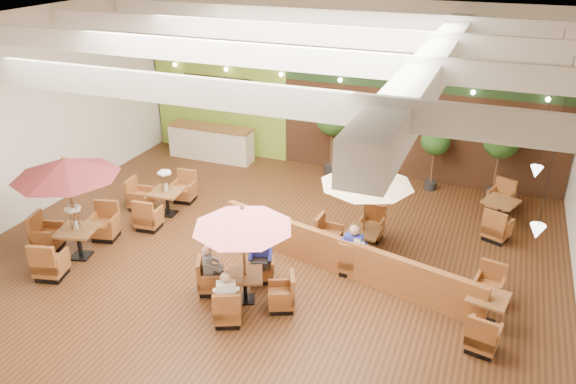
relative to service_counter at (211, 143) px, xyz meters
The scene contains 17 objects.
room 6.78m from the service_counter, 39.88° to the right, with size 14.04×14.00×5.52m.
service_counter is the anchor object (origin of this frame).
booth_divider 8.30m from the service_counter, 40.26° to the right, with size 6.76×0.18×0.94m, color brown.
table_0 7.11m from the service_counter, 89.24° to the right, with size 2.59×2.72×2.66m.
table_1 8.59m from the service_counter, 56.55° to the right, with size 2.40×2.40×2.31m.
table_2 7.94m from the service_counter, 33.76° to the right, with size 2.30×2.36×2.42m.
table_3 4.30m from the service_counter, 80.92° to the right, with size 1.69×2.49×1.50m.
table_4 11.35m from the service_counter, 32.32° to the right, with size 0.89×2.37×0.86m.
table_5 9.73m from the service_counter, ahead, with size 1.05×2.59×0.91m.
topiary_0 4.48m from the service_counter, ahead, with size 1.03×1.03×2.38m.
topiary_1 7.61m from the service_counter, ahead, with size 0.87×0.87×2.02m.
topiary_2 9.45m from the service_counter, ahead, with size 0.99×0.99×2.30m.
diner_0 9.25m from the service_counter, 59.42° to the right, with size 0.44×0.43×0.79m.
diner_1 7.85m from the service_counter, 53.17° to the right, with size 0.43×0.39×0.78m.
diner_2 8.10m from the service_counter, 61.51° to the right, with size 0.40×0.41×0.72m.
diner_3 8.42m from the service_counter, 38.55° to the right, with size 0.41×0.33×0.84m.
diner_4 8.42m from the service_counter, 38.55° to the right, with size 0.42×0.34×0.83m.
Camera 1 is at (4.86, -11.04, 7.32)m, focal length 35.00 mm.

